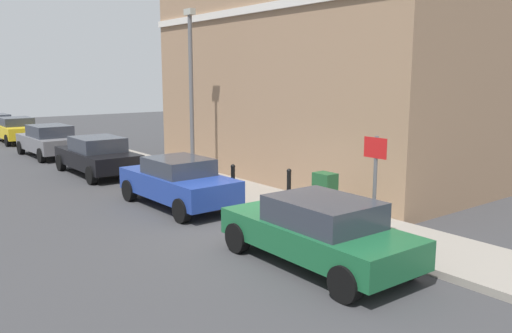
# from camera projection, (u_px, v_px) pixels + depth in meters

# --- Properties ---
(ground) EXTENTS (80.00, 80.00, 0.00)m
(ground) POSITION_uv_depth(u_px,v_px,m) (252.00, 232.00, 12.37)
(ground) COLOR #38383A
(sidewalk) EXTENTS (2.24, 30.00, 0.15)m
(sidewalk) POSITION_uv_depth(u_px,v_px,m) (196.00, 179.00, 18.29)
(sidewalk) COLOR gray
(sidewalk) RESTS_ON ground
(corner_building) EXTENTS (6.23, 12.46, 9.64)m
(corner_building) POSITION_uv_depth(u_px,v_px,m) (318.00, 44.00, 18.61)
(corner_building) COLOR #937256
(corner_building) RESTS_ON ground
(car_green) EXTENTS (1.90, 4.20, 1.38)m
(car_green) POSITION_uv_depth(u_px,v_px,m) (318.00, 230.00, 10.07)
(car_green) COLOR #195933
(car_green) RESTS_ON ground
(car_blue) EXTENTS (1.86, 4.15, 1.42)m
(car_blue) POSITION_uv_depth(u_px,v_px,m) (178.00, 181.00, 14.65)
(car_blue) COLOR navy
(car_blue) RESTS_ON ground
(car_black) EXTENTS (1.93, 4.44, 1.44)m
(car_black) POSITION_uv_depth(u_px,v_px,m) (97.00, 155.00, 19.46)
(car_black) COLOR black
(car_black) RESTS_ON ground
(car_grey) EXTENTS (1.97, 4.28, 1.48)m
(car_grey) POSITION_uv_depth(u_px,v_px,m) (49.00, 140.00, 23.80)
(car_grey) COLOR slate
(car_grey) RESTS_ON ground
(car_yellow) EXTENTS (1.88, 4.23, 1.42)m
(car_yellow) POSITION_uv_depth(u_px,v_px,m) (17.00, 129.00, 28.98)
(car_yellow) COLOR gold
(car_yellow) RESTS_ON ground
(utility_cabinet) EXTENTS (0.46, 0.61, 1.15)m
(utility_cabinet) POSITION_uv_depth(u_px,v_px,m) (325.00, 197.00, 13.01)
(utility_cabinet) COLOR #1E4C28
(utility_cabinet) RESTS_ON sidewalk
(bollard_near_cabinet) EXTENTS (0.14, 0.14, 1.04)m
(bollard_near_cabinet) POSITION_uv_depth(u_px,v_px,m) (289.00, 186.00, 14.22)
(bollard_near_cabinet) COLOR black
(bollard_near_cabinet) RESTS_ON sidewalk
(bollard_far_kerb) EXTENTS (0.14, 0.14, 1.04)m
(bollard_far_kerb) POSITION_uv_depth(u_px,v_px,m) (233.00, 181.00, 14.92)
(bollard_far_kerb) COLOR black
(bollard_far_kerb) RESTS_ON sidewalk
(street_sign) EXTENTS (0.08, 0.60, 2.30)m
(street_sign) POSITION_uv_depth(u_px,v_px,m) (375.00, 173.00, 10.96)
(street_sign) COLOR #59595B
(street_sign) RESTS_ON sidewalk
(lamppost) EXTENTS (0.20, 0.44, 5.72)m
(lamppost) POSITION_uv_depth(u_px,v_px,m) (191.00, 88.00, 17.31)
(lamppost) COLOR #59595B
(lamppost) RESTS_ON sidewalk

